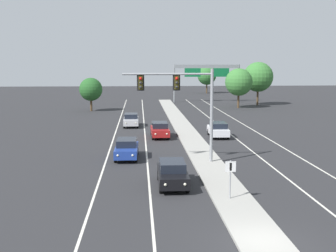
# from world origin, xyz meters

# --- Properties ---
(ground_plane) EXTENTS (260.00, 260.00, 0.00)m
(ground_plane) POSITION_xyz_m (0.00, 0.00, 0.00)
(ground_plane) COLOR #28282B
(median_island) EXTENTS (2.40, 110.00, 0.15)m
(median_island) POSITION_xyz_m (0.00, 18.00, 0.07)
(median_island) COLOR #9E9B93
(median_island) RESTS_ON ground
(lane_stripe_oncoming_center) EXTENTS (0.14, 100.00, 0.01)m
(lane_stripe_oncoming_center) POSITION_xyz_m (-4.70, 25.00, 0.00)
(lane_stripe_oncoming_center) COLOR silver
(lane_stripe_oncoming_center) RESTS_ON ground
(lane_stripe_receding_center) EXTENTS (0.14, 100.00, 0.01)m
(lane_stripe_receding_center) POSITION_xyz_m (4.70, 25.00, 0.00)
(lane_stripe_receding_center) COLOR silver
(lane_stripe_receding_center) RESTS_ON ground
(edge_stripe_left) EXTENTS (0.14, 100.00, 0.01)m
(edge_stripe_left) POSITION_xyz_m (-8.00, 25.00, 0.00)
(edge_stripe_left) COLOR silver
(edge_stripe_left) RESTS_ON ground
(edge_stripe_right) EXTENTS (0.14, 100.00, 0.01)m
(edge_stripe_right) POSITION_xyz_m (8.00, 25.00, 0.00)
(edge_stripe_right) COLOR silver
(edge_stripe_right) RESTS_ON ground
(overhead_signal_mast) EXTENTS (6.93, 0.44, 7.20)m
(overhead_signal_mast) POSITION_xyz_m (-1.88, 15.33, 5.29)
(overhead_signal_mast) COLOR gray
(overhead_signal_mast) RESTS_ON median_island
(median_sign_post) EXTENTS (0.60, 0.10, 2.20)m
(median_sign_post) POSITION_xyz_m (-0.19, 5.96, 1.59)
(median_sign_post) COLOR gray
(median_sign_post) RESTS_ON median_island
(car_oncoming_black) EXTENTS (1.84, 4.48, 1.58)m
(car_oncoming_black) POSITION_xyz_m (-3.22, 9.25, 0.82)
(car_oncoming_black) COLOR black
(car_oncoming_black) RESTS_ON ground
(car_oncoming_blue) EXTENTS (1.92, 4.51, 1.58)m
(car_oncoming_blue) POSITION_xyz_m (-6.36, 17.55, 0.82)
(car_oncoming_blue) COLOR navy
(car_oncoming_blue) RESTS_ON ground
(car_oncoming_red) EXTENTS (1.87, 4.49, 1.58)m
(car_oncoming_red) POSITION_xyz_m (-3.15, 27.54, 0.82)
(car_oncoming_red) COLOR maroon
(car_oncoming_red) RESTS_ON ground
(car_oncoming_silver) EXTENTS (1.82, 4.47, 1.58)m
(car_oncoming_silver) POSITION_xyz_m (-6.32, 35.71, 0.82)
(car_oncoming_silver) COLOR #B7B7BC
(car_oncoming_silver) RESTS_ON ground
(car_receding_white) EXTENTS (1.92, 4.51, 1.58)m
(car_receding_white) POSITION_xyz_m (3.01, 27.27, 0.82)
(car_receding_white) COLOR silver
(car_receding_white) RESTS_ON ground
(highway_sign_gantry) EXTENTS (13.28, 0.42, 7.50)m
(highway_sign_gantry) POSITION_xyz_m (8.20, 68.68, 6.16)
(highway_sign_gantry) COLOR gray
(highway_sign_gantry) RESTS_ON ground
(tree_far_right_a) EXTENTS (5.51, 5.51, 7.98)m
(tree_far_right_a) POSITION_xyz_m (16.72, 61.81, 5.21)
(tree_far_right_a) COLOR #4C3823
(tree_far_right_a) RESTS_ON ground
(tree_far_right_c) EXTENTS (4.83, 4.83, 6.99)m
(tree_far_right_c) POSITION_xyz_m (12.17, 93.90, 4.56)
(tree_far_right_c) COLOR #4C3823
(tree_far_right_c) RESTS_ON ground
(tree_far_left_c) EXTENTS (3.74, 3.74, 5.41)m
(tree_far_left_c) POSITION_xyz_m (-13.11, 53.47, 3.53)
(tree_far_left_c) COLOR #4C3823
(tree_far_left_c) RESTS_ON ground
(tree_far_right_b) EXTENTS (4.75, 4.75, 6.87)m
(tree_far_right_b) POSITION_xyz_m (11.95, 56.77, 4.49)
(tree_far_right_b) COLOR #4C3823
(tree_far_right_b) RESTS_ON ground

